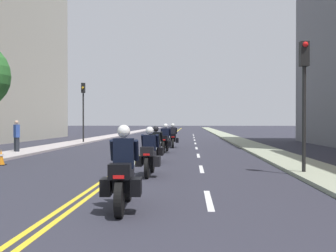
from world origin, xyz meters
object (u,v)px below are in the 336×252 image
object	(u,v)px
traffic_cone_1	(1,157)
traffic_light_far	(83,102)
motorcycle_3	(165,141)
pedestrian_1	(17,136)
motorcycle_4	(173,138)
traffic_light_near	(304,82)
motorcycle_1	(149,155)
motorcycle_2	(155,147)
motorcycle_0	(123,176)

from	to	relation	value
traffic_cone_1	traffic_light_far	distance (m)	16.92
motorcycle_3	pedestrian_1	distance (m)	8.20
motorcycle_4	traffic_light_near	xyz separation A→B (m)	(4.88, -14.33, 2.38)
traffic_light_near	traffic_light_far	world-z (taller)	traffic_light_far
motorcycle_1	motorcycle_2	world-z (taller)	motorcycle_1
motorcycle_1	traffic_light_near	size ratio (longest dim) A/B	0.50
motorcycle_4	traffic_cone_1	size ratio (longest dim) A/B	3.47
motorcycle_3	traffic_cone_1	world-z (taller)	motorcycle_3
motorcycle_0	motorcycle_3	xyz separation A→B (m)	(-0.09, 15.23, 0.01)
traffic_light_near	traffic_light_far	distance (m)	22.77
motorcycle_4	traffic_light_near	distance (m)	15.32
traffic_cone_1	traffic_light_near	xyz separation A→B (m)	(11.29, -2.53, 2.72)
motorcycle_1	traffic_light_far	bearing A→B (deg)	111.60
motorcycle_2	pedestrian_1	xyz separation A→B (m)	(-8.01, 4.31, 0.30)
motorcycle_1	motorcycle_0	bearing A→B (deg)	-89.00
traffic_light_far	pedestrian_1	size ratio (longest dim) A/B	2.68
motorcycle_4	traffic_light_far	distance (m)	9.27
motorcycle_1	traffic_light_near	bearing A→B (deg)	5.44
motorcycle_1	traffic_light_far	world-z (taller)	traffic_light_far
motorcycle_1	motorcycle_3	world-z (taller)	motorcycle_3
pedestrian_1	traffic_light_far	bearing A→B (deg)	-50.65
traffic_light_far	motorcycle_4	bearing A→B (deg)	-32.86
traffic_cone_1	motorcycle_4	bearing A→B (deg)	61.48
motorcycle_3	motorcycle_4	xyz separation A→B (m)	(0.23, 4.59, -0.02)
motorcycle_3	traffic_cone_1	xyz separation A→B (m)	(-6.18, -7.21, -0.36)
motorcycle_0	motorcycle_2	size ratio (longest dim) A/B	1.07
motorcycle_4	traffic_light_near	bearing A→B (deg)	-73.97
motorcycle_2	motorcycle_4	bearing A→B (deg)	91.04
motorcycle_0	motorcycle_3	size ratio (longest dim) A/B	0.98
motorcycle_4	traffic_light_far	xyz separation A→B (m)	(-7.45, 4.81, 2.70)
motorcycle_2	pedestrian_1	distance (m)	9.10
traffic_light_far	motorcycle_1	bearing A→B (deg)	-69.47
traffic_cone_1	traffic_light_far	bearing A→B (deg)	93.57
motorcycle_0	motorcycle_2	distance (m)	9.62
motorcycle_1	traffic_cone_1	bearing A→B (deg)	156.16
traffic_light_near	motorcycle_2	bearing A→B (deg)	141.51
motorcycle_4	pedestrian_1	size ratio (longest dim) A/B	1.22
motorcycle_1	motorcycle_3	xyz separation A→B (m)	(-0.10, 10.12, 0.01)
motorcycle_1	motorcycle_3	size ratio (longest dim) A/B	0.93
motorcycle_3	pedestrian_1	size ratio (longest dim) A/B	1.28
traffic_cone_1	pedestrian_1	xyz separation A→B (m)	(-1.92, 5.91, 0.63)
motorcycle_2	traffic_cone_1	world-z (taller)	motorcycle_2
motorcycle_0	traffic_cone_1	bearing A→B (deg)	124.80
motorcycle_0	motorcycle_1	size ratio (longest dim) A/B	1.05
motorcycle_1	traffic_light_near	world-z (taller)	traffic_light_near
motorcycle_0	pedestrian_1	xyz separation A→B (m)	(-8.19, 13.93, 0.28)
motorcycle_1	motorcycle_3	bearing A→B (deg)	91.62
traffic_light_near	motorcycle_0	bearing A→B (deg)	-132.43
traffic_light_far	pedestrian_1	distance (m)	11.00
motorcycle_0	motorcycle_1	bearing A→B (deg)	86.72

